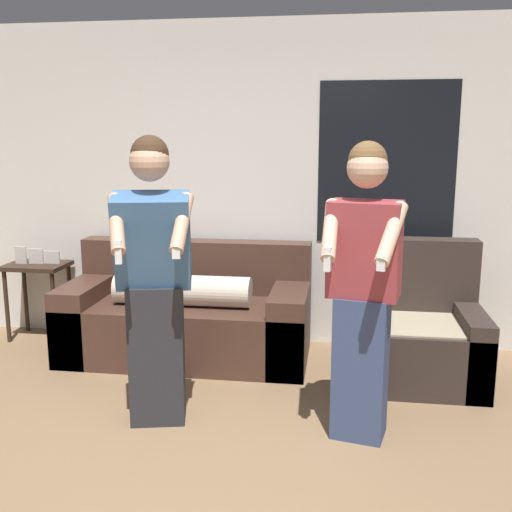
# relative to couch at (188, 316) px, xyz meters

# --- Properties ---
(wall_back) EXTENTS (5.77, 0.07, 2.70)m
(wall_back) POSITION_rel_couch_xyz_m (0.51, 0.49, 1.03)
(wall_back) COLOR silver
(wall_back) RESTS_ON ground_plane
(couch) EXTENTS (1.95, 0.90, 0.90)m
(couch) POSITION_rel_couch_xyz_m (0.00, 0.00, 0.00)
(couch) COLOR #472D23
(couch) RESTS_ON ground_plane
(armchair) EXTENTS (0.89, 0.82, 1.00)m
(armchair) POSITION_rel_couch_xyz_m (1.80, -0.22, -0.00)
(armchair) COLOR #332823
(armchair) RESTS_ON ground_plane
(side_table) EXTENTS (0.51, 0.39, 0.82)m
(side_table) POSITION_rel_couch_xyz_m (-1.41, 0.23, 0.24)
(side_table) COLOR #332319
(side_table) RESTS_ON ground_plane
(person_left) EXTENTS (0.51, 0.58, 1.77)m
(person_left) POSITION_rel_couch_xyz_m (0.11, -1.17, 0.58)
(person_left) COLOR #28282D
(person_left) RESTS_ON ground_plane
(person_right) EXTENTS (0.47, 0.52, 1.74)m
(person_right) POSITION_rel_couch_xyz_m (1.35, -1.18, 0.57)
(person_right) COLOR #384770
(person_right) RESTS_ON ground_plane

